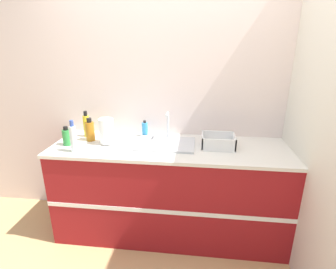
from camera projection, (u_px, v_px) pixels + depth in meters
name	position (u px, v px, depth m)	size (l,w,h in m)	color
ground_plane	(166.00, 253.00, 2.37)	(12.00, 12.00, 0.00)	tan
wall_back	(175.00, 96.00, 2.59)	(4.53, 0.06, 2.60)	silver
wall_right	(304.00, 108.00, 2.12)	(0.06, 2.67, 2.60)	beige
counter_cabinet	(170.00, 190.00, 2.53)	(2.15, 0.69, 0.91)	maroon
sink	(166.00, 143.00, 2.39)	(0.53, 0.37, 0.27)	silver
paper_towel_roll	(107.00, 131.00, 2.39)	(0.13, 0.13, 0.24)	#4C4C51
dish_rack	(218.00, 143.00, 2.34)	(0.29, 0.24, 0.11)	white
bottle_clear	(73.00, 138.00, 2.21)	(0.06, 0.06, 0.28)	silver
bottle_yellow	(87.00, 125.00, 2.58)	(0.06, 0.06, 0.26)	yellow
bottle_amber	(90.00, 131.00, 2.48)	(0.08, 0.08, 0.22)	#B26B19
bottle_green	(67.00, 137.00, 2.37)	(0.07, 0.07, 0.18)	#2D8C3D
soap_dispenser	(145.00, 129.00, 2.61)	(0.06, 0.06, 0.16)	#338CCC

